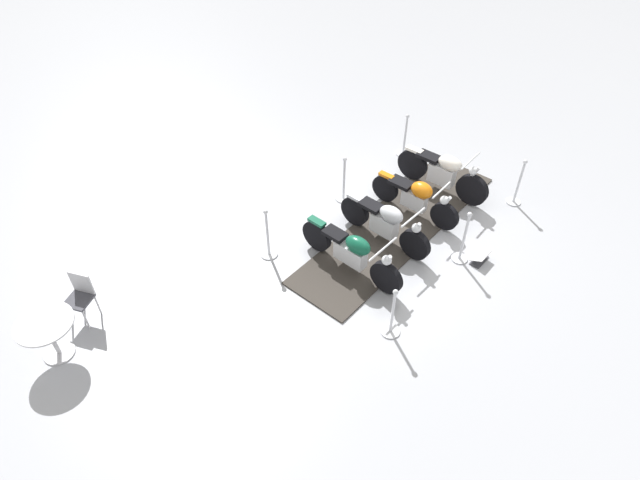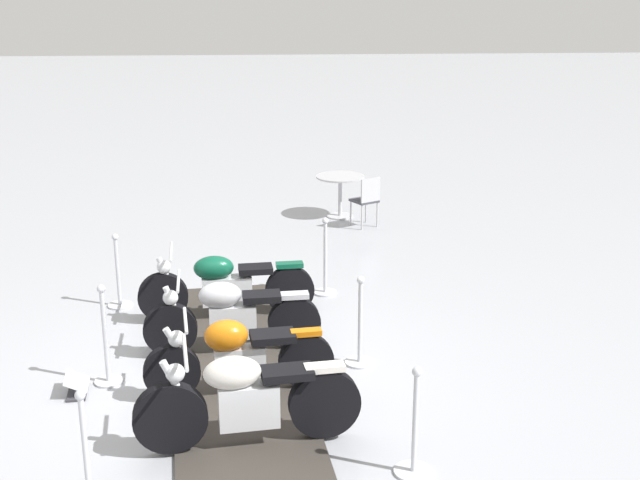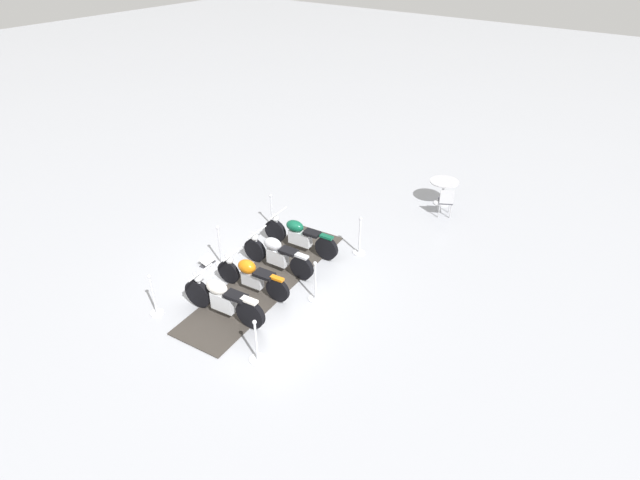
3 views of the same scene
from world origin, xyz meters
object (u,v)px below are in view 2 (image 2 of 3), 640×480
(stanchion_right_front, at_px, (119,284))
(stanchion_right_rear, at_px, (87,467))
(motorcycle_copper, at_px, (236,353))
(motorcycle_chrome, at_px, (230,315))
(stanchion_left_front, at_px, (325,269))
(info_placard, at_px, (77,387))
(motorcycle_cream, at_px, (245,398))
(stanchion_left_mid, at_px, (360,337))
(motorcycle_forest, at_px, (224,285))
(stanchion_left_rear, at_px, (414,442))
(cafe_chair_near_table, at_px, (367,198))
(stanchion_right_mid, at_px, (106,350))
(cafe_table, at_px, (340,186))

(stanchion_right_front, relative_size, stanchion_right_rear, 0.95)
(motorcycle_copper, distance_m, stanchion_right_front, 3.13)
(motorcycle_chrome, xyz_separation_m, stanchion_left_front, (1.89, -1.26, -0.13))
(stanchion_left_front, distance_m, info_placard, 4.02)
(stanchion_right_rear, xyz_separation_m, info_placard, (2.04, 0.53, -0.30))
(motorcycle_cream, xyz_separation_m, stanchion_left_mid, (1.73, -1.27, -0.19))
(motorcycle_forest, xyz_separation_m, info_placard, (-1.95, 1.50, -0.41))
(stanchion_left_rear, distance_m, cafe_chair_near_table, 7.77)
(motorcycle_cream, bearing_deg, stanchion_right_mid, -49.80)
(motorcycle_chrome, distance_m, stanchion_right_mid, 1.49)
(stanchion_left_front, bearing_deg, motorcycle_cream, 165.48)
(motorcycle_forest, bearing_deg, stanchion_left_front, -153.35)
(stanchion_left_rear, xyz_separation_m, stanchion_left_mid, (2.27, 0.24, 0.02))
(stanchion_right_mid, distance_m, cafe_chair_near_table, 6.79)
(stanchion_right_front, bearing_deg, motorcycle_copper, -147.73)
(motorcycle_cream, relative_size, stanchion_right_rear, 1.98)
(motorcycle_forest, height_order, stanchion_right_rear, stanchion_right_rear)
(motorcycle_copper, xyz_separation_m, cafe_chair_near_table, (6.16, -2.12, 0.05))
(stanchion_left_front, xyz_separation_m, stanchion_left_mid, (-2.27, -0.24, -0.03))
(stanchion_left_rear, xyz_separation_m, cafe_table, (8.46, -0.08, 0.28))
(info_placard, distance_m, cafe_chair_near_table, 7.15)
(cafe_table, bearing_deg, motorcycle_chrome, 162.67)
(stanchion_left_rear, relative_size, stanchion_left_mid, 0.98)
(info_placard, bearing_deg, stanchion_right_mid, -58.01)
(motorcycle_copper, xyz_separation_m, motorcycle_cream, (-1.05, -0.12, 0.03))
(motorcycle_cream, height_order, stanchion_left_rear, same)
(motorcycle_cream, height_order, cafe_chair_near_table, motorcycle_cream)
(motorcycle_forest, height_order, stanchion_left_rear, stanchion_left_rear)
(motorcycle_forest, height_order, info_placard, motorcycle_forest)
(stanchion_right_rear, relative_size, info_placard, 2.53)
(motorcycle_chrome, height_order, stanchion_right_mid, stanchion_right_mid)
(stanchion_left_front, relative_size, stanchion_left_mid, 1.04)
(motorcycle_forest, distance_m, info_placard, 2.49)
(stanchion_left_mid, bearing_deg, cafe_chair_near_table, -7.52)
(motorcycle_forest, xyz_separation_m, stanchion_left_mid, (-1.42, -1.62, -0.15))
(motorcycle_forest, xyz_separation_m, stanchion_left_rear, (-3.69, -1.86, -0.17))
(motorcycle_forest, relative_size, stanchion_right_mid, 1.98)
(motorcycle_copper, relative_size, cafe_table, 2.26)
(motorcycle_copper, bearing_deg, stanchion_right_mid, -21.80)
(stanchion_right_mid, height_order, cafe_table, stanchion_right_mid)
(stanchion_left_rear, bearing_deg, stanchion_left_front, 6.05)
(stanchion_left_rear, xyz_separation_m, stanchion_right_front, (4.23, 3.31, 0.01))
(stanchion_left_front, bearing_deg, motorcycle_copper, 158.59)
(stanchion_left_mid, xyz_separation_m, cafe_chair_near_table, (5.48, -0.72, 0.20))
(stanchion_left_rear, bearing_deg, motorcycle_copper, 45.84)
(motorcycle_cream, height_order, stanchion_right_rear, stanchion_right_rear)
(motorcycle_chrome, height_order, stanchion_right_rear, stanchion_right_rear)
(motorcycle_forest, relative_size, motorcycle_copper, 1.13)
(motorcycle_chrome, bearing_deg, stanchion_right_front, -49.76)
(stanchion_right_rear, distance_m, cafe_table, 9.23)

